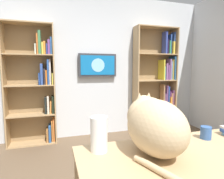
% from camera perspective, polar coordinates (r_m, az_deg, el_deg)
% --- Properties ---
extents(wall_back, '(4.52, 0.06, 2.70)m').
position_cam_1_polar(wall_back, '(3.64, -4.75, 7.21)').
color(wall_back, silver).
rests_on(wall_back, ground).
extents(bookshelf_left, '(0.89, 0.28, 2.12)m').
position_cam_1_polar(bookshelf_left, '(3.99, 14.48, 2.42)').
color(bookshelf_left, tan).
rests_on(bookshelf_left, ground).
extents(bookshelf_right, '(0.79, 0.28, 2.04)m').
position_cam_1_polar(bookshelf_right, '(3.41, -22.31, 1.51)').
color(bookshelf_right, tan).
rests_on(bookshelf_right, ground).
extents(wall_mounted_tv, '(0.72, 0.07, 0.43)m').
position_cam_1_polar(wall_mounted_tv, '(3.56, -4.54, 7.47)').
color(wall_mounted_tv, '#333338').
extents(desk, '(1.54, 0.69, 0.76)m').
position_cam_1_polar(desk, '(1.40, 25.95, -21.65)').
color(desk, tan).
rests_on(desk, ground).
extents(cat, '(0.34, 0.61, 0.37)m').
position_cam_1_polar(cat, '(1.23, 12.66, -10.16)').
color(cat, '#D1B284').
rests_on(cat, desk).
extents(paper_towel_roll, '(0.11, 0.11, 0.23)m').
position_cam_1_polar(paper_towel_roll, '(1.23, -4.03, -13.59)').
color(paper_towel_roll, white).
rests_on(paper_towel_roll, desk).
extents(coffee_mug, '(0.08, 0.08, 0.10)m').
position_cam_1_polar(coffee_mug, '(1.62, 26.96, -11.78)').
color(coffee_mug, '#335999').
rests_on(coffee_mug, desk).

